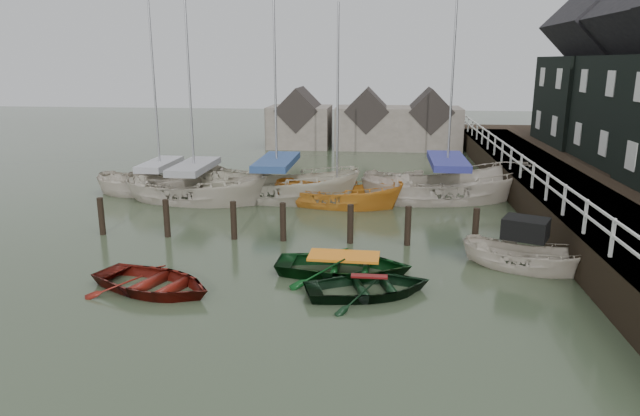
# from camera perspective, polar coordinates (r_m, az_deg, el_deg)

# --- Properties ---
(ground) EXTENTS (120.00, 120.00, 0.00)m
(ground) POSITION_cam_1_polar(r_m,az_deg,el_deg) (17.54, -1.52, -6.39)
(ground) COLOR #2F3924
(ground) RESTS_ON ground
(pier) EXTENTS (3.04, 32.00, 2.70)m
(pier) POSITION_cam_1_polar(r_m,az_deg,el_deg) (27.74, 21.32, 1.97)
(pier) COLOR black
(pier) RESTS_ON ground
(mooring_pilings) EXTENTS (13.72, 0.22, 1.80)m
(mooring_pilings) POSITION_cam_1_polar(r_m,az_deg,el_deg) (20.36, -3.47, -1.94)
(mooring_pilings) COLOR black
(mooring_pilings) RESTS_ON ground
(far_sheds) EXTENTS (14.00, 4.08, 4.39)m
(far_sheds) POSITION_cam_1_polar(r_m,az_deg,el_deg) (42.48, 4.50, 8.53)
(far_sheds) COLOR #665B51
(far_sheds) RESTS_ON ground
(rowboat_red) EXTENTS (4.45, 3.82, 0.78)m
(rowboat_red) POSITION_cam_1_polar(r_m,az_deg,el_deg) (16.83, -16.27, -7.93)
(rowboat_red) COLOR #5E140D
(rowboat_red) RESTS_ON ground
(rowboat_green) EXTENTS (4.15, 3.02, 0.84)m
(rowboat_green) POSITION_cam_1_polar(r_m,az_deg,el_deg) (17.33, 2.39, -6.67)
(rowboat_green) COLOR black
(rowboat_green) RESTS_ON ground
(rowboat_dkgreen) EXTENTS (4.14, 3.47, 0.73)m
(rowboat_dkgreen) POSITION_cam_1_polar(r_m,az_deg,el_deg) (15.98, 4.91, -8.60)
(rowboat_dkgreen) COLOR black
(rowboat_dkgreen) RESTS_ON ground
(motorboat) EXTENTS (4.13, 2.91, 2.32)m
(motorboat) POSITION_cam_1_polar(r_m,az_deg,el_deg) (18.85, 19.70, -5.40)
(motorboat) COLOR beige
(motorboat) RESTS_ON ground
(sailboat_a) EXTENTS (7.37, 3.73, 10.89)m
(sailboat_a) POSITION_cam_1_polar(r_m,az_deg,el_deg) (26.80, -12.30, 0.80)
(sailboat_a) COLOR beige
(sailboat_a) RESTS_ON ground
(sailboat_b) EXTENTS (8.08, 3.91, 11.97)m
(sailboat_b) POSITION_cam_1_polar(r_m,az_deg,el_deg) (26.62, -4.28, 1.01)
(sailboat_b) COLOR #BDB6A1
(sailboat_b) RESTS_ON ground
(sailboat_c) EXTENTS (6.25, 3.32, 9.75)m
(sailboat_c) POSITION_cam_1_polar(r_m,az_deg,el_deg) (25.51, 1.69, 0.33)
(sailboat_c) COLOR #C37924
(sailboat_c) RESTS_ON ground
(sailboat_d) EXTENTS (8.45, 4.66, 12.47)m
(sailboat_d) POSITION_cam_1_polar(r_m,az_deg,el_deg) (27.09, 12.45, 0.94)
(sailboat_d) COLOR #BCB0A0
(sailboat_d) RESTS_ON ground
(sailboat_e) EXTENTS (6.40, 3.19, 10.58)m
(sailboat_e) POSITION_cam_1_polar(r_m,az_deg,el_deg) (28.84, -15.54, 1.57)
(sailboat_e) COLOR #BFB3A3
(sailboat_e) RESTS_ON ground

